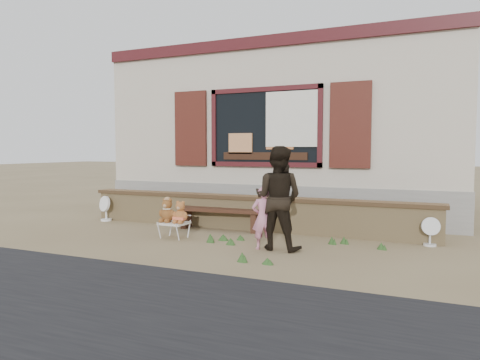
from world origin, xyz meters
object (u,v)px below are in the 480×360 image
at_px(folding_chair, 174,224).
at_px(teddy_bear_left, 167,210).
at_px(child, 263,218).
at_px(adult, 278,198).
at_px(teddy_bear_right, 181,212).
at_px(bench, 220,214).

relative_size(folding_chair, teddy_bear_left, 1.12).
height_order(folding_chair, child, child).
bearing_deg(teddy_bear_left, adult, 0.06).
xyz_separation_m(teddy_bear_left, teddy_bear_right, (0.28, -0.02, -0.02)).
bearing_deg(teddy_bear_right, bench, 77.87).
xyz_separation_m(bench, teddy_bear_right, (-0.28, -1.02, 0.17)).
distance_m(teddy_bear_right, adult, 1.85).
relative_size(folding_chair, adult, 0.30).
distance_m(teddy_bear_left, child, 1.89).
bearing_deg(bench, teddy_bear_right, -108.83).
xyz_separation_m(folding_chair, adult, (1.96, -0.10, 0.55)).
bearing_deg(adult, bench, -31.55).
height_order(teddy_bear_left, teddy_bear_right, teddy_bear_left).
bearing_deg(folding_chair, bench, 70.66).
height_order(folding_chair, teddy_bear_left, teddy_bear_left).
bearing_deg(adult, child, 24.00).
bearing_deg(adult, folding_chair, 1.21).
distance_m(folding_chair, teddy_bear_right, 0.26).
relative_size(bench, folding_chair, 3.49).
distance_m(folding_chair, child, 1.77).
distance_m(bench, folding_chair, 1.09).
xyz_separation_m(folding_chair, teddy_bear_left, (-0.14, 0.01, 0.24)).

